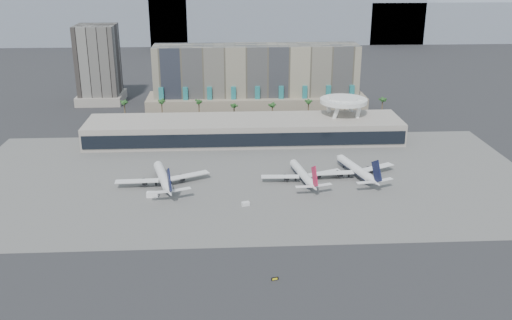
{
  "coord_description": "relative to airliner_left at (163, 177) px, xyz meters",
  "views": [
    {
      "loc": [
        -9.78,
        -186.69,
        97.51
      ],
      "look_at": [
        2.49,
        40.0,
        14.16
      ],
      "focal_mm": 40.0,
      "sensor_mm": 36.0,
      "label": 1
    }
  ],
  "objects": [
    {
      "name": "saucer_structure",
      "position": [
        93.01,
        67.82,
        14.68
      ],
      "size": [
        26.0,
        26.0,
        21.89
      ],
      "color": "white",
      "rests_on": "ground"
    },
    {
      "name": "airliner_left",
      "position": [
        0.0,
        0.0,
        0.0
      ],
      "size": [
        40.97,
        42.53,
        14.95
      ],
      "rotation": [
        0.0,
        0.0,
        0.25
      ],
      "color": "white",
      "rests_on": "ground"
    },
    {
      "name": "service_vehicle_b",
      "position": [
        35.41,
        -23.38,
        -2.96
      ],
      "size": [
        3.55,
        2.68,
        1.62
      ],
      "primitive_type": "cube",
      "rotation": [
        0.0,
        0.0,
        0.31
      ],
      "color": "white",
      "rests_on": "ground"
    },
    {
      "name": "taxiway_sign",
      "position": [
        42.58,
        -79.9,
        -3.25
      ],
      "size": [
        2.3,
        0.86,
        1.04
      ],
      "rotation": [
        0.0,
        0.0,
        0.24
      ],
      "color": "black",
      "rests_on": "ground"
    },
    {
      "name": "hotel",
      "position": [
        48.01,
        126.23,
        13.04
      ],
      "size": [
        140.0,
        30.0,
        42.0
      ],
      "color": "gray",
      "rests_on": "ground"
    },
    {
      "name": "palm_row",
      "position": [
        45.01,
        96.82,
        6.72
      ],
      "size": [
        157.8,
        2.8,
        13.1
      ],
      "color": "brown",
      "rests_on": "ground"
    },
    {
      "name": "ground",
      "position": [
        38.01,
        -48.18,
        -3.77
      ],
      "size": [
        900.0,
        900.0,
        0.0
      ],
      "primitive_type": "plane",
      "color": "#232326",
      "rests_on": "ground"
    },
    {
      "name": "mountain_ridge",
      "position": [
        65.89,
        421.82,
        26.12
      ],
      "size": [
        680.0,
        60.0,
        70.0
      ],
      "color": "gray",
      "rests_on": "ground"
    },
    {
      "name": "service_vehicle_a",
      "position": [
        -3.49,
        -12.68,
        -2.6
      ],
      "size": [
        4.85,
        2.49,
        2.33
      ],
      "primitive_type": "cube",
      "rotation": [
        0.0,
        0.0,
        -0.03
      ],
      "color": "white",
      "rests_on": "ground"
    },
    {
      "name": "terminal",
      "position": [
        38.01,
        61.66,
        2.74
      ],
      "size": [
        170.0,
        32.5,
        14.5
      ],
      "color": "#B3A99D",
      "rests_on": "ground"
    },
    {
      "name": "apron_pad",
      "position": [
        38.01,
        6.82,
        -3.74
      ],
      "size": [
        260.0,
        130.0,
        0.06
      ],
      "primitive_type": "cube",
      "color": "#5B5B59",
      "rests_on": "ground"
    },
    {
      "name": "office_tower",
      "position": [
        -56.99,
        151.82,
        19.17
      ],
      "size": [
        30.0,
        30.0,
        52.0
      ],
      "color": "black",
      "rests_on": "ground"
    },
    {
      "name": "airliner_centre",
      "position": [
        62.07,
        1.7,
        -0.38
      ],
      "size": [
        37.31,
        38.72,
        13.45
      ],
      "rotation": [
        0.0,
        0.0,
        0.17
      ],
      "color": "white",
      "rests_on": "ground"
    },
    {
      "name": "airliner_right",
      "position": [
        87.27,
        5.46,
        -0.12
      ],
      "size": [
        39.44,
        40.89,
        14.46
      ],
      "rotation": [
        0.0,
        0.0,
        0.27
      ],
      "color": "white",
      "rests_on": "ground"
    }
  ]
}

